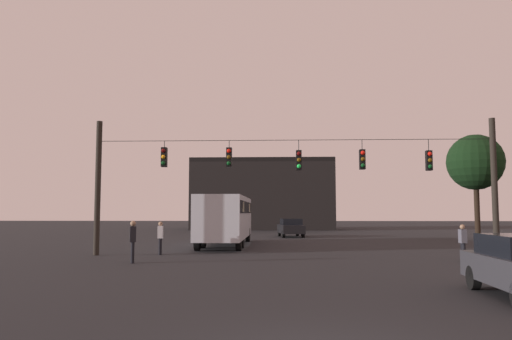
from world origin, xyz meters
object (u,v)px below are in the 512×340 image
(pedestrian_crossing_center, at_px, (133,239))
(tree_left_silhouette, at_px, (475,163))
(pedestrian_crossing_left, at_px, (463,241))
(city_bus, at_px, (226,215))
(car_far_left, at_px, (291,227))
(pedestrian_crossing_right, at_px, (160,236))

(pedestrian_crossing_center, xyz_separation_m, tree_left_silhouette, (21.17, 18.48, 4.89))
(tree_left_silhouette, bearing_deg, pedestrian_crossing_left, -113.34)
(pedestrian_crossing_left, bearing_deg, pedestrian_crossing_center, -174.64)
(city_bus, height_order, pedestrian_crossing_center, city_bus)
(car_far_left, height_order, pedestrian_crossing_center, pedestrian_crossing_center)
(car_far_left, bearing_deg, city_bus, -111.46)
(tree_left_silhouette, bearing_deg, pedestrian_crossing_right, -145.30)
(pedestrian_crossing_center, distance_m, pedestrian_crossing_right, 3.97)
(pedestrian_crossing_left, bearing_deg, city_bus, 139.76)
(city_bus, xyz_separation_m, pedestrian_crossing_center, (-2.74, -10.61, -0.89))
(pedestrian_crossing_left, xyz_separation_m, tree_left_silhouette, (7.42, 17.19, 5.00))
(pedestrian_crossing_center, distance_m, tree_left_silhouette, 28.53)
(pedestrian_crossing_right, bearing_deg, tree_left_silhouette, 34.70)
(car_far_left, relative_size, pedestrian_crossing_center, 2.61)
(car_far_left, xyz_separation_m, pedestrian_crossing_right, (-6.83, -17.56, 0.11))
(pedestrian_crossing_right, bearing_deg, car_far_left, 68.76)
(pedestrian_crossing_right, xyz_separation_m, tree_left_silhouette, (20.97, 14.52, 4.96))
(city_bus, xyz_separation_m, pedestrian_crossing_left, (11.01, -9.32, -1.00))
(city_bus, height_order, pedestrian_crossing_left, city_bus)
(car_far_left, height_order, pedestrian_crossing_right, pedestrian_crossing_right)
(car_far_left, xyz_separation_m, tree_left_silhouette, (14.14, -3.04, 5.07))
(city_bus, distance_m, pedestrian_crossing_center, 11.00)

